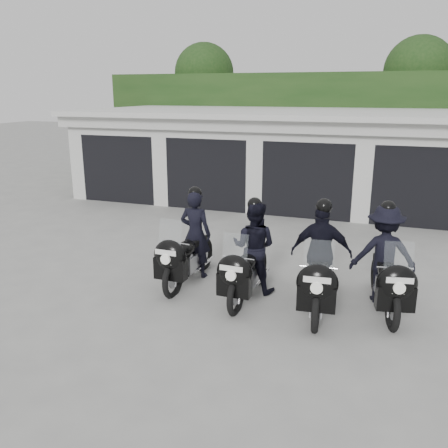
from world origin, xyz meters
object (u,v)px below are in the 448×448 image
(police_bike_c, at_px, (320,261))
(police_bike_d, at_px, (385,261))
(police_bike_a, at_px, (189,244))
(police_bike_b, at_px, (251,254))

(police_bike_c, xyz_separation_m, police_bike_d, (1.04, 0.41, -0.01))
(police_bike_a, bearing_deg, police_bike_d, 3.63)
(police_bike_d, bearing_deg, police_bike_c, -170.31)
(police_bike_b, bearing_deg, police_bike_a, 172.28)
(police_bike_a, height_order, police_bike_d, police_bike_a)
(police_bike_a, xyz_separation_m, police_bike_d, (3.58, 0.13, 0.05))
(police_bike_b, height_order, police_bike_d, police_bike_d)
(police_bike_a, bearing_deg, police_bike_c, -4.67)
(police_bike_a, relative_size, police_bike_d, 1.02)
(police_bike_c, relative_size, police_bike_d, 1.04)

